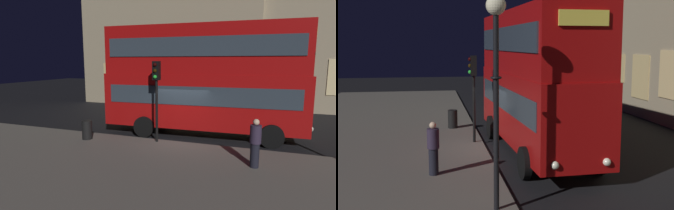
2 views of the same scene
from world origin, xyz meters
The scene contains 8 objects.
ground_plane centered at (0.00, 0.00, 0.00)m, with size 80.00×80.00×0.00m, color black.
sidewalk_slab centered at (0.00, -5.65, 0.06)m, with size 44.00×9.98×0.12m, color #5B564F.
building_with_clock centered at (-4.70, 12.92, 9.14)m, with size 15.82×7.35×18.27m.
building_plain_facade centered at (8.68, 14.39, 8.07)m, with size 17.37×9.09×16.13m.
double_decker_bus centered at (0.66, 1.24, 3.11)m, with size 10.15×3.10×5.59m.
traffic_light_near_kerb centered at (-0.96, -1.04, 2.81)m, with size 0.33×0.37×3.73m.
pedestrian centered at (3.49, -2.79, 1.01)m, with size 0.39×0.39×1.74m.
litter_bin centered at (-4.29, -1.78, 0.58)m, with size 0.48×0.48×0.91m, color black.
Camera 1 is at (3.79, -12.55, 3.82)m, focal length 29.37 mm.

